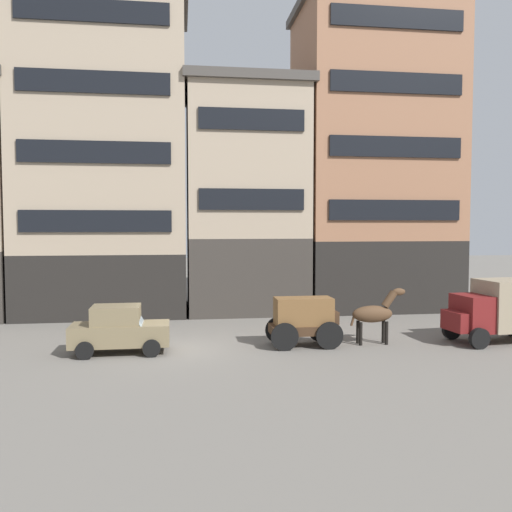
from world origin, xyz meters
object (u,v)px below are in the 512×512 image
(cargo_wagon, at_px, (305,318))
(draft_horse, at_px, (375,313))
(delivery_truck_near, at_px, (501,308))
(fire_hydrant_curbside, at_px, (332,314))
(sedan_dark, at_px, (119,329))

(cargo_wagon, distance_m, draft_horse, 2.95)
(draft_horse, xyz_separation_m, delivery_truck_near, (5.37, -0.36, 0.15))
(delivery_truck_near, relative_size, fire_hydrant_curbside, 5.39)
(cargo_wagon, xyz_separation_m, delivery_truck_near, (8.32, -0.36, 0.28))
(draft_horse, bearing_deg, cargo_wagon, 180.00)
(draft_horse, height_order, sedan_dark, draft_horse)
(draft_horse, relative_size, fire_hydrant_curbside, 2.82)
(cargo_wagon, distance_m, delivery_truck_near, 8.33)
(delivery_truck_near, xyz_separation_m, fire_hydrant_curbside, (-5.78, 5.26, -1.00))
(delivery_truck_near, bearing_deg, cargo_wagon, 177.49)
(delivery_truck_near, relative_size, sedan_dark, 1.20)
(delivery_truck_near, distance_m, sedan_dark, 15.62)
(sedan_dark, bearing_deg, cargo_wagon, 1.25)
(draft_horse, height_order, delivery_truck_near, delivery_truck_near)
(sedan_dark, bearing_deg, delivery_truck_near, -0.75)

